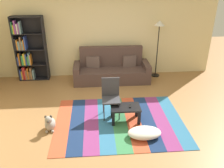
% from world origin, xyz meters
% --- Properties ---
extents(ground_plane, '(14.00, 14.00, 0.00)m').
position_xyz_m(ground_plane, '(0.00, 0.00, 0.00)').
color(ground_plane, '#9E7042').
extents(back_wall, '(6.80, 0.10, 2.70)m').
position_xyz_m(back_wall, '(0.00, 2.55, 1.35)').
color(back_wall, beige).
rests_on(back_wall, ground_plane).
extents(rug, '(2.82, 2.10, 0.01)m').
position_xyz_m(rug, '(0.17, -0.23, 0.01)').
color(rug, '#C64C2D').
rests_on(rug, ground_plane).
extents(couch, '(2.26, 0.80, 1.00)m').
position_xyz_m(couch, '(0.17, 2.02, 0.34)').
color(couch, '#4C3833').
rests_on(couch, ground_plane).
extents(bookshelf, '(0.90, 0.28, 1.92)m').
position_xyz_m(bookshelf, '(-2.32, 2.31, 0.88)').
color(bookshelf, black).
rests_on(bookshelf, ground_plane).
extents(coffee_table, '(0.64, 0.40, 0.36)m').
position_xyz_m(coffee_table, '(0.30, -0.21, 0.29)').
color(coffee_table, black).
rests_on(coffee_table, rug).
extents(pouf, '(0.68, 0.41, 0.19)m').
position_xyz_m(pouf, '(0.61, -0.81, 0.10)').
color(pouf, white).
rests_on(pouf, rug).
extents(dog, '(0.22, 0.35, 0.40)m').
position_xyz_m(dog, '(-1.32, -0.40, 0.16)').
color(dog, '#9E998E').
rests_on(dog, ground_plane).
extents(standing_lamp, '(0.32, 0.32, 1.75)m').
position_xyz_m(standing_lamp, '(1.60, 2.25, 1.46)').
color(standing_lamp, black).
rests_on(standing_lamp, ground_plane).
extents(tv_remote, '(0.08, 0.16, 0.02)m').
position_xyz_m(tv_remote, '(0.41, -0.20, 0.38)').
color(tv_remote, black).
rests_on(tv_remote, coffee_table).
extents(folding_chair, '(0.40, 0.40, 0.90)m').
position_xyz_m(folding_chair, '(0.00, 0.09, 0.53)').
color(folding_chair, '#38383D').
rests_on(folding_chair, ground_plane).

